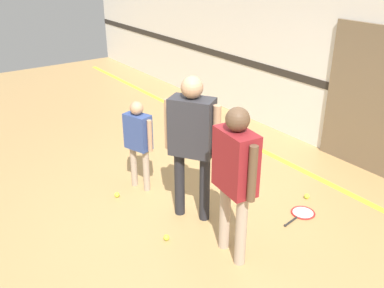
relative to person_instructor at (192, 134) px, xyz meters
name	(u,v)px	position (x,y,z in m)	size (l,w,h in m)	color
ground_plane	(186,217)	(-0.01, -0.08, -1.05)	(16.00, 16.00, 0.00)	tan
wall_back	(355,51)	(-0.01, 2.77, 0.55)	(16.00, 0.07, 3.20)	silver
floor_stripe	(302,170)	(-0.01, 1.94, -1.05)	(14.40, 0.10, 0.01)	yellow
person_instructor	(192,134)	(0.00, 0.00, 0.00)	(0.55, 0.48, 1.70)	#232328
person_student_left	(138,136)	(-0.93, -0.17, -0.31)	(0.44, 0.28, 1.20)	tan
person_student_right	(235,169)	(0.81, -0.08, -0.05)	(0.61, 0.30, 1.61)	tan
racket_spare_on_floor	(302,213)	(0.74, 1.08, -1.04)	(0.33, 0.55, 0.03)	red
tennis_ball_near_instructor	(166,238)	(0.22, -0.50, -1.02)	(0.07, 0.07, 0.07)	#CCE038
tennis_ball_by_spare_racket	(307,196)	(0.54, 1.40, -1.02)	(0.07, 0.07, 0.07)	#CCE038
tennis_ball_stray_left	(117,195)	(-0.89, -0.54, -1.02)	(0.07, 0.07, 0.07)	#CCE038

